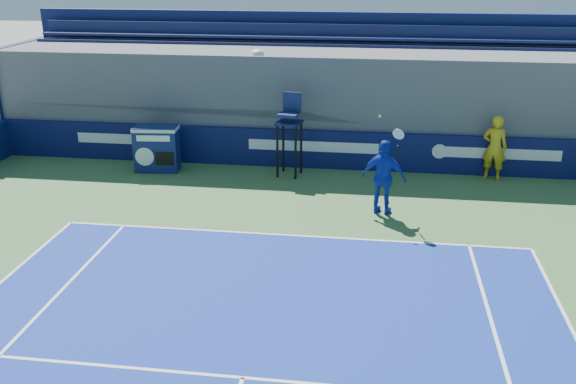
# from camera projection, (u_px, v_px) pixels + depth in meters

# --- Properties ---
(ball_person) EXTENTS (0.80, 0.65, 1.92)m
(ball_person) POSITION_uv_depth(u_px,v_px,m) (495.00, 148.00, 18.63)
(ball_person) COLOR gold
(ball_person) RESTS_ON apron
(back_hoarding) EXTENTS (20.40, 0.21, 1.20)m
(back_hoarding) POSITION_uv_depth(u_px,v_px,m) (313.00, 149.00, 19.76)
(back_hoarding) COLOR #0C1143
(back_hoarding) RESTS_ON ground
(match_clock) EXTENTS (1.38, 0.84, 1.40)m
(match_clock) POSITION_uv_depth(u_px,v_px,m) (157.00, 147.00, 19.46)
(match_clock) COLOR navy
(match_clock) RESTS_ON ground
(umpire_chair) EXTENTS (0.81, 0.81, 2.48)m
(umpire_chair) POSITION_uv_depth(u_px,v_px,m) (290.00, 126.00, 18.78)
(umpire_chair) COLOR black
(umpire_chair) RESTS_ON ground
(tennis_player) EXTENTS (1.22, 0.77, 2.57)m
(tennis_player) POSITION_uv_depth(u_px,v_px,m) (384.00, 177.00, 16.10)
(tennis_player) COLOR #1533AB
(tennis_player) RESTS_ON apron
(stadium_seating) EXTENTS (21.00, 4.05, 4.40)m
(stadium_seating) POSITION_uv_depth(u_px,v_px,m) (320.00, 96.00, 21.24)
(stadium_seating) COLOR #58575D
(stadium_seating) RESTS_ON ground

